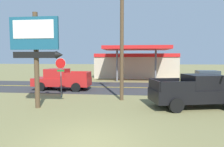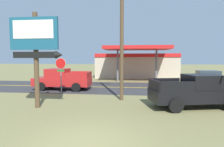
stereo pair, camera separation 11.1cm
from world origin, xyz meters
name	(u,v)px [view 2 (the right image)]	position (x,y,z in m)	size (l,w,h in m)	color
ground_plane	(84,144)	(0.00, 0.00, 0.00)	(180.00, 180.00, 0.00)	olive
road_asphalt	(118,87)	(0.00, 13.00, 0.01)	(140.00, 8.00, 0.02)	#333335
road_centre_line	(118,87)	(0.00, 13.00, 0.02)	(126.00, 0.20, 0.01)	gold
motel_sign	(36,44)	(-3.97, 4.36, 3.76)	(3.12, 0.54, 5.56)	brown
stop_sign	(61,70)	(-3.87, 7.80, 2.03)	(0.80, 0.08, 2.95)	slate
utility_pole	(122,24)	(0.77, 7.19, 5.28)	(2.13, 0.26, 9.87)	brown
gas_station	(136,65)	(1.89, 23.90, 1.94)	(12.00, 11.50, 4.40)	beige
pickup_black_parked_on_lawn	(196,91)	(5.31, 5.66, 0.96)	(5.51, 3.09, 1.96)	black
pickup_red_on_road	(62,79)	(-5.06, 11.00, 0.96)	(5.20, 2.24, 1.96)	red
car_green_near_lane	(209,78)	(9.39, 15.00, 0.83)	(4.20, 2.00, 1.64)	#1E6038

